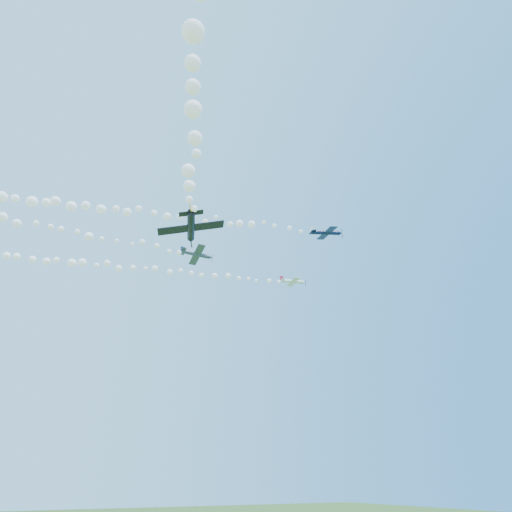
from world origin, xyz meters
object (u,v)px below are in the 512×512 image
plane_navy (327,233)px  plane_white (293,281)px  plane_grey (197,254)px  plane_black (191,227)px

plane_navy → plane_white: bearing=93.6°
plane_navy → plane_grey: bearing=174.6°
plane_white → plane_grey: (-26.69, -9.50, -4.13)m
plane_white → plane_navy: 18.87m
plane_grey → plane_black: plane_grey is taller
plane_white → plane_black: bearing=-124.0°
plane_grey → plane_white: bearing=24.9°
plane_navy → plane_black: 35.77m
plane_white → plane_navy: plane_navy is taller
plane_black → plane_white: bearing=-29.6°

